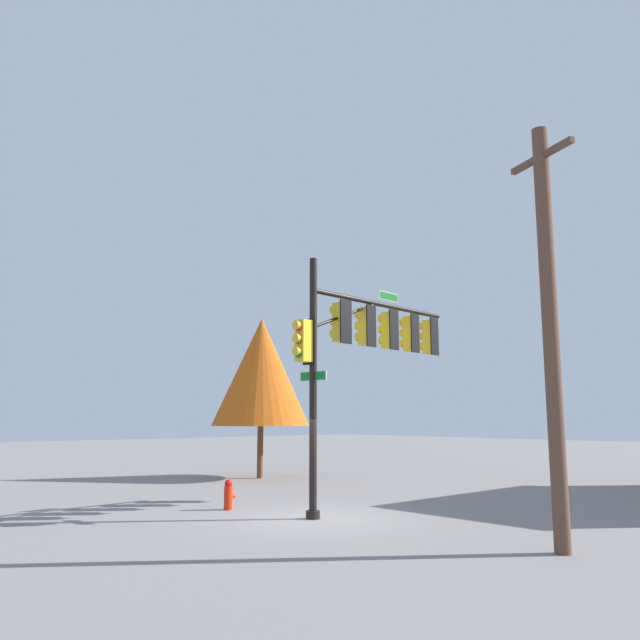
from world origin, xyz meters
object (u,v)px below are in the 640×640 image
object	(u,v)px
utility_pole	(550,326)
fire_hydrant	(228,495)
tree_near	(261,371)
signal_pole_assembly	(365,340)

from	to	relation	value
utility_pole	fire_hydrant	bearing A→B (deg)	98.52
fire_hydrant	tree_near	xyz separation A→B (m)	(6.31, 6.92, 4.13)
utility_pole	tree_near	world-z (taller)	utility_pole
signal_pole_assembly	fire_hydrant	distance (m)	5.85
tree_near	signal_pole_assembly	bearing A→B (deg)	-109.75
utility_pole	fire_hydrant	xyz separation A→B (m)	(-1.37, 9.11, -3.94)
signal_pole_assembly	fire_hydrant	size ratio (longest dim) A/B	8.19
signal_pole_assembly	utility_pole	distance (m)	6.71
signal_pole_assembly	utility_pole	bearing A→B (deg)	-103.21
signal_pole_assembly	utility_pole	world-z (taller)	utility_pole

